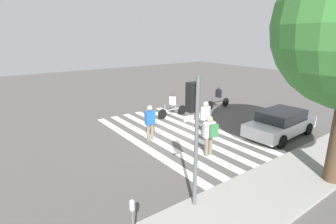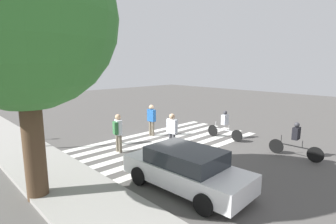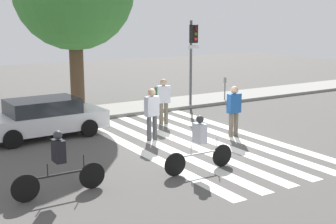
{
  "view_description": "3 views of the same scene",
  "coord_description": "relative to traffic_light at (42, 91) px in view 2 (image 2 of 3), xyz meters",
  "views": [
    {
      "loc": [
        8.21,
        10.48,
        5.16
      ],
      "look_at": [
        0.63,
        0.13,
        1.41
      ],
      "focal_mm": 28.0,
      "sensor_mm": 36.0,
      "label": 1
    },
    {
      "loc": [
        -9.86,
        9.58,
        4.12
      ],
      "look_at": [
        0.85,
        -0.78,
        1.43
      ],
      "focal_mm": 28.0,
      "sensor_mm": 36.0,
      "label": 2
    },
    {
      "loc": [
        -9.21,
        -12.93,
        4.31
      ],
      "look_at": [
        -0.96,
        0.34,
        1.1
      ],
      "focal_mm": 50.0,
      "sensor_mm": 36.0,
      "label": 3
    }
  ],
  "objects": [
    {
      "name": "car_parked_dark_suv",
      "position": [
        -7.76,
        -1.76,
        -2.16
      ],
      "size": [
        4.52,
        2.1,
        1.4
      ],
      "rotation": [
        0.0,
        0.0,
        0.05
      ],
      "color": "silver",
      "rests_on": "ground_plane"
    },
    {
      "name": "sidewalk_curb",
      "position": [
        -3.42,
        1.06,
        -2.82
      ],
      "size": [
        36.0,
        2.5,
        0.14
      ],
      "color": "gray",
      "rests_on": "ground_plane"
    },
    {
      "name": "parking_meter",
      "position": [
        2.22,
        0.29,
        -1.92
      ],
      "size": [
        0.15,
        0.15,
        1.3
      ],
      "color": "#515456",
      "rests_on": "ground_plane"
    },
    {
      "name": "cyclist_far_lane",
      "position": [
        -9.14,
        -7.53,
        -2.02
      ],
      "size": [
        2.37,
        0.4,
        1.63
      ],
      "rotation": [
        0.0,
        0.0,
        0.01
      ],
      "color": "black",
      "rests_on": "ground_plane"
    },
    {
      "name": "cyclist_near_curb",
      "position": [
        -5.2,
        -7.85,
        -2.02
      ],
      "size": [
        2.28,
        0.4,
        1.61
      ],
      "rotation": [
        0.0,
        0.0,
        -0.01
      ],
      "color": "black",
      "rests_on": "ground_plane"
    },
    {
      "name": "pedestrian_child_with_backpack",
      "position": [
        -3.0,
        -2.25,
        -1.81
      ],
      "size": [
        0.56,
        0.53,
        1.85
      ],
      "rotation": [
        0.0,
        0.0,
        2.84
      ],
      "color": "#6B6051",
      "rests_on": "ground_plane"
    },
    {
      "name": "crosswalk_stripes",
      "position": [
        -3.42,
        -5.19,
        -2.88
      ],
      "size": [
        4.93,
        10.0,
        0.01
      ],
      "color": "silver",
      "rests_on": "ground_plane"
    },
    {
      "name": "pedestrian_adult_tall_backpack",
      "position": [
        -4.65,
        -4.22,
        -1.84
      ],
      "size": [
        0.54,
        0.31,
        1.85
      ],
      "rotation": [
        0.0,
        0.0,
        3.31
      ],
      "color": "#4C4C51",
      "rests_on": "ground_plane"
    },
    {
      "name": "ground_plane",
      "position": [
        -3.42,
        -5.19,
        -2.89
      ],
      "size": [
        60.0,
        60.0,
        0.0
      ],
      "primitive_type": "plane",
      "color": "#4C4947"
    },
    {
      "name": "traffic_light",
      "position": [
        0.0,
        0.0,
        0.0
      ],
      "size": [
        0.6,
        0.5,
        4.12
      ],
      "color": "#515456",
      "rests_on": "ground_plane"
    },
    {
      "name": "pedestrian_adult_blue_shirt",
      "position": [
        -1.86,
        -5.31,
        -1.84
      ],
      "size": [
        0.52,
        0.27,
        1.85
      ],
      "rotation": [
        0.0,
        0.0,
        3.18
      ],
      "color": "#6B6051",
      "rests_on": "ground_plane"
    },
    {
      "name": "street_tree",
      "position": [
        -4.98,
        2.02,
        2.55
      ],
      "size": [
        5.35,
        5.35,
        8.14
      ],
      "color": "#4C3826",
      "rests_on": "ground_plane"
    }
  ]
}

